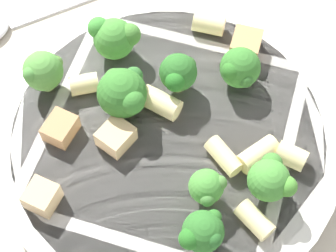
% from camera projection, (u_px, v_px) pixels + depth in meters
% --- Properties ---
extents(ground_plane, '(2.00, 2.00, 0.00)m').
position_uv_depth(ground_plane, '(168.00, 157.00, 0.45)').
color(ground_plane, '#BCB29E').
extents(pasta_bowl, '(0.26, 0.26, 0.04)m').
position_uv_depth(pasta_bowl, '(168.00, 143.00, 0.43)').
color(pasta_bowl, silver).
rests_on(pasta_bowl, ground_plane).
extents(broccoli_floret_0, '(0.03, 0.03, 0.03)m').
position_uv_depth(broccoli_floret_0, '(179.00, 74.00, 0.41)').
color(broccoli_floret_0, '#9EC175').
rests_on(broccoli_floret_0, pasta_bowl).
extents(broccoli_floret_1, '(0.03, 0.03, 0.04)m').
position_uv_depth(broccoli_floret_1, '(270.00, 179.00, 0.37)').
color(broccoli_floret_1, '#84AD60').
rests_on(broccoli_floret_1, pasta_bowl).
extents(broccoli_floret_2, '(0.04, 0.04, 0.04)m').
position_uv_depth(broccoli_floret_2, '(123.00, 93.00, 0.40)').
color(broccoli_floret_2, '#93B766').
rests_on(broccoli_floret_2, pasta_bowl).
extents(broccoli_floret_3, '(0.02, 0.02, 0.03)m').
position_uv_depth(broccoli_floret_3, '(207.00, 188.00, 0.37)').
color(broccoli_floret_3, '#93B766').
rests_on(broccoli_floret_3, pasta_bowl).
extents(broccoli_floret_4, '(0.03, 0.04, 0.03)m').
position_uv_depth(broccoli_floret_4, '(114.00, 37.00, 0.43)').
color(broccoli_floret_4, '#93B766').
rests_on(broccoli_floret_4, pasta_bowl).
extents(broccoli_floret_5, '(0.03, 0.03, 0.04)m').
position_uv_depth(broccoli_floret_5, '(43.00, 70.00, 0.41)').
color(broccoli_floret_5, '#9EC175').
rests_on(broccoli_floret_5, pasta_bowl).
extents(broccoli_floret_6, '(0.03, 0.03, 0.03)m').
position_uv_depth(broccoli_floret_6, '(240.00, 69.00, 0.42)').
color(broccoli_floret_6, '#9EC175').
rests_on(broccoli_floret_6, pasta_bowl).
extents(broccoli_floret_7, '(0.03, 0.03, 0.03)m').
position_uv_depth(broccoli_floret_7, '(203.00, 232.00, 0.35)').
color(broccoli_floret_7, '#84AD60').
rests_on(broccoli_floret_7, pasta_bowl).
extents(rigatoni_0, '(0.02, 0.03, 0.01)m').
position_uv_depth(rigatoni_0, '(255.00, 220.00, 0.37)').
color(rigatoni_0, beige).
rests_on(rigatoni_0, pasta_bowl).
extents(rigatoni_1, '(0.03, 0.02, 0.02)m').
position_uv_depth(rigatoni_1, '(258.00, 154.00, 0.39)').
color(rigatoni_1, beige).
rests_on(rigatoni_1, pasta_bowl).
extents(rigatoni_2, '(0.02, 0.03, 0.02)m').
position_uv_depth(rigatoni_2, '(209.00, 24.00, 0.45)').
color(rigatoni_2, beige).
rests_on(rigatoni_2, pasta_bowl).
extents(rigatoni_3, '(0.02, 0.03, 0.01)m').
position_uv_depth(rigatoni_3, '(224.00, 156.00, 0.39)').
color(rigatoni_3, beige).
rests_on(rigatoni_3, pasta_bowl).
extents(rigatoni_4, '(0.02, 0.02, 0.02)m').
position_uv_depth(rigatoni_4, '(291.00, 156.00, 0.39)').
color(rigatoni_4, beige).
rests_on(rigatoni_4, pasta_bowl).
extents(rigatoni_5, '(0.03, 0.02, 0.02)m').
position_uv_depth(rigatoni_5, '(84.00, 84.00, 0.42)').
color(rigatoni_5, beige).
rests_on(rigatoni_5, pasta_bowl).
extents(rigatoni_6, '(0.02, 0.03, 0.02)m').
position_uv_depth(rigatoni_6, '(160.00, 103.00, 0.41)').
color(rigatoni_6, beige).
rests_on(rigatoni_6, pasta_bowl).
extents(chicken_chunk_0, '(0.03, 0.03, 0.02)m').
position_uv_depth(chicken_chunk_0, '(243.00, 44.00, 0.44)').
color(chicken_chunk_0, tan).
rests_on(chicken_chunk_0, pasta_bowl).
extents(chicken_chunk_1, '(0.02, 0.02, 0.02)m').
position_uv_depth(chicken_chunk_1, '(116.00, 136.00, 0.40)').
color(chicken_chunk_1, tan).
rests_on(chicken_chunk_1, pasta_bowl).
extents(chicken_chunk_2, '(0.03, 0.02, 0.01)m').
position_uv_depth(chicken_chunk_2, '(60.00, 128.00, 0.40)').
color(chicken_chunk_2, '#A87A4C').
rests_on(chicken_chunk_2, pasta_bowl).
extents(chicken_chunk_3, '(0.02, 0.02, 0.02)m').
position_uv_depth(chicken_chunk_3, '(42.00, 197.00, 0.38)').
color(chicken_chunk_3, tan).
rests_on(chicken_chunk_3, pasta_bowl).
extents(spoon, '(0.16, 0.09, 0.01)m').
position_uv_depth(spoon, '(3.00, 24.00, 0.51)').
color(spoon, silver).
rests_on(spoon, ground_plane).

